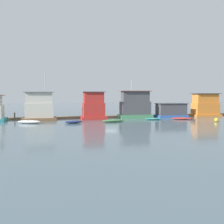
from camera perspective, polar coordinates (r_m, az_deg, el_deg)
ground_plane at (r=50.12m, az=-0.27°, el=-1.52°), size 200.00×200.00×0.00m
dock_walkway at (r=53.22m, az=-1.06°, el=-1.03°), size 59.60×1.97×0.30m
houseboat_brown at (r=48.39m, az=-16.24°, el=0.97°), size 6.13×3.93×8.79m
houseboat_red at (r=48.76m, az=-4.24°, el=1.20°), size 5.01×3.60×5.43m
houseboat_green at (r=51.93m, az=5.32°, el=1.44°), size 6.85×3.27×7.82m
houseboat_blue at (r=55.06m, az=13.36°, el=0.35°), size 6.72×3.44×2.95m
houseboat_orange at (r=59.30m, az=20.54°, el=1.35°), size 6.28×3.51×5.11m
dinghy_white at (r=44.08m, az=-18.38°, el=-2.12°), size 4.10×2.41×0.55m
dinghy_navy at (r=42.51m, az=-8.81°, el=-2.24°), size 3.26×1.88×0.48m
dinghy_green at (r=43.76m, az=0.24°, el=-2.00°), size 4.16×1.56×0.50m
dinghy_teal at (r=48.58m, az=9.42°, el=-1.53°), size 3.36×1.87×0.36m
dinghy_red at (r=50.41m, az=15.72°, el=-1.41°), size 4.42×2.56×0.40m
mooring_post_far_left at (r=51.25m, az=-5.03°, el=-0.55°), size 0.31×0.31×1.54m
mooring_post_near_left at (r=51.20m, az=-21.36°, el=-0.91°), size 0.26×0.26×1.38m
buoy_yellow at (r=48.04m, az=22.73°, el=-1.66°), size 0.68×0.68×0.68m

